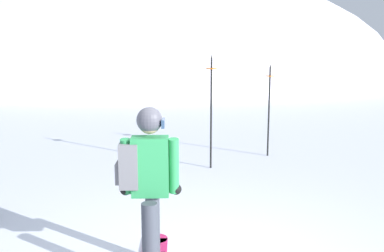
{
  "coord_description": "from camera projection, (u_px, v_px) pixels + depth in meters",
  "views": [
    {
      "loc": [
        -0.07,
        -3.97,
        2.24
      ],
      "look_at": [
        -0.23,
        3.01,
        1.0
      ],
      "focal_mm": 39.69,
      "sensor_mm": 36.0,
      "label": 1
    }
  ],
  "objects": [
    {
      "name": "piste_marker_near",
      "position": [
        211.0,
        105.0,
        8.02
      ],
      "size": [
        0.2,
        0.2,
        2.17
      ],
      "color": "black",
      "rests_on": "ground"
    },
    {
      "name": "snowboarder_main",
      "position": [
        147.0,
        187.0,
        4.16
      ],
      "size": [
        0.64,
        1.84,
        1.71
      ],
      "color": "#D11E5B",
      "rests_on": "ground"
    },
    {
      "name": "piste_marker_far",
      "position": [
        269.0,
        104.0,
        8.99
      ],
      "size": [
        0.2,
        0.2,
        1.98
      ],
      "color": "black",
      "rests_on": "ground"
    },
    {
      "name": "ridge_peak_main",
      "position": [
        134.0,
        77.0,
        36.56
      ],
      "size": [
        42.13,
        37.92,
        17.48
      ],
      "color": "white",
      "rests_on": "ground"
    }
  ]
}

